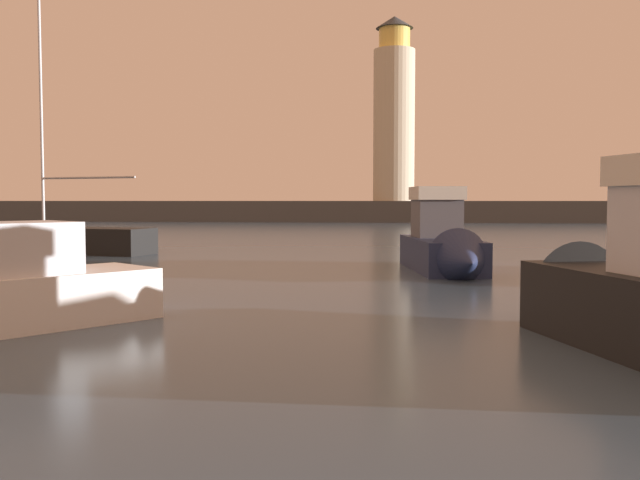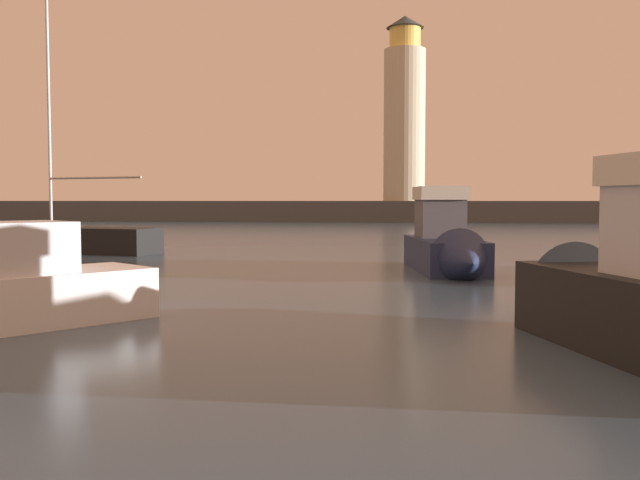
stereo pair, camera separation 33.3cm
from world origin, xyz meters
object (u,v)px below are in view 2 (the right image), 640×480
Objects in this scene: motorboat_3 at (633,289)px; sailboat_moored at (67,238)px; lighthouse at (404,114)px; motorboat_2 at (448,246)px.

motorboat_3 is 24.03m from sailboat_moored.
motorboat_2 is (1.44, -48.12, -9.78)m from lighthouse.
sailboat_moored reaches higher than motorboat_3.
sailboat_moored is (-15.15, 6.32, -0.21)m from motorboat_2.
motorboat_2 is 10.72m from motorboat_3.
sailboat_moored reaches higher than motorboat_2.
sailboat_moored is at bearing -108.16° from lighthouse.
lighthouse reaches higher than motorboat_2.
lighthouse is 59.55m from motorboat_3.
motorboat_2 is 0.97× the size of motorboat_3.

